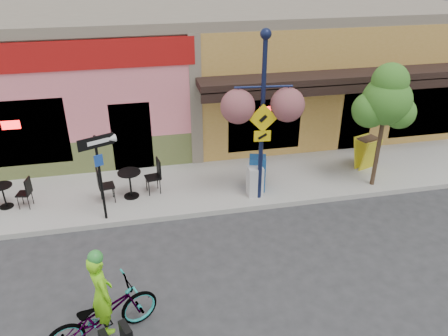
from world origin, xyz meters
name	(u,v)px	position (x,y,z in m)	size (l,w,h in m)	color
ground	(256,221)	(0.00, 0.00, 0.00)	(90.00, 90.00, 0.00)	#2D2D30
sidewalk	(238,182)	(0.00, 2.00, 0.07)	(24.00, 3.00, 0.15)	#9E9B93
curb	(250,208)	(0.00, 0.55, 0.07)	(24.00, 0.12, 0.15)	#A8A59E
building	(206,65)	(0.00, 7.50, 2.25)	(18.20, 8.20, 4.50)	#E4707D
bicycle	(102,315)	(-3.73, -3.05, 0.55)	(0.73, 2.10, 1.10)	maroon
cyclist_rider	(103,304)	(-3.68, -3.05, 0.81)	(0.59, 0.39, 1.62)	#7FE017
lamp_post	(262,120)	(0.34, 0.93, 2.44)	(1.46, 0.59, 4.59)	#121A3B
one_way_sign	(101,179)	(-3.81, 0.73, 1.31)	(0.89, 0.19, 2.31)	black
cafe_set_left	(3,193)	(-6.45, 1.83, 0.58)	(1.45, 0.72, 0.87)	black
cafe_set_right	(130,181)	(-3.14, 1.69, 0.66)	(1.70, 0.85, 1.02)	black
newspaper_box_blue	(257,173)	(0.40, 1.38, 0.66)	(0.46, 0.41, 1.03)	#174C8E
newspaper_box_grey	(255,181)	(0.26, 1.08, 0.58)	(0.40, 0.37, 0.87)	silver
street_tree	(382,127)	(3.81, 0.95, 1.96)	(1.42, 1.42, 3.63)	#3D7A26
sandwich_board	(371,155)	(4.14, 1.79, 0.66)	(0.61, 0.45, 1.02)	gold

